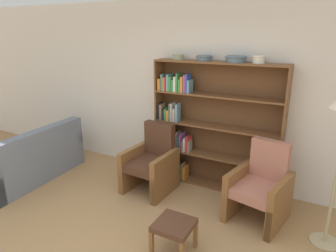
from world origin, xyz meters
The scene contains 10 objects.
wall_back centered at (0.00, 2.48, 1.38)m, with size 12.00×0.06×2.75m.
bookshelf centered at (0.06, 2.31, 0.92)m, with size 1.90×0.30×1.89m.
bowl_cream centered at (-0.36, 2.29, 1.93)m, with size 0.17×0.17×0.08m.
bowl_brass centered at (0.04, 2.29, 1.93)m, with size 0.24×0.24×0.08m.
bowl_sage centered at (0.49, 2.29, 1.93)m, with size 0.28×0.28×0.08m.
bowl_terracotta centered at (0.78, 2.29, 1.94)m, with size 0.17×0.17×0.10m.
couch centered at (-2.46, 1.15, 0.29)m, with size 0.95×1.72×0.85m.
armchair_leather centered at (-0.53, 1.76, 0.42)m, with size 0.68×0.72×0.98m.
armchair_cushioned centered at (1.05, 1.76, 0.42)m, with size 0.77×0.80×0.98m.
footstool centered at (0.39, 0.68, 0.31)m, with size 0.39×0.39×0.37m.
Camera 1 is at (1.59, -1.71, 2.28)m, focal length 32.00 mm.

